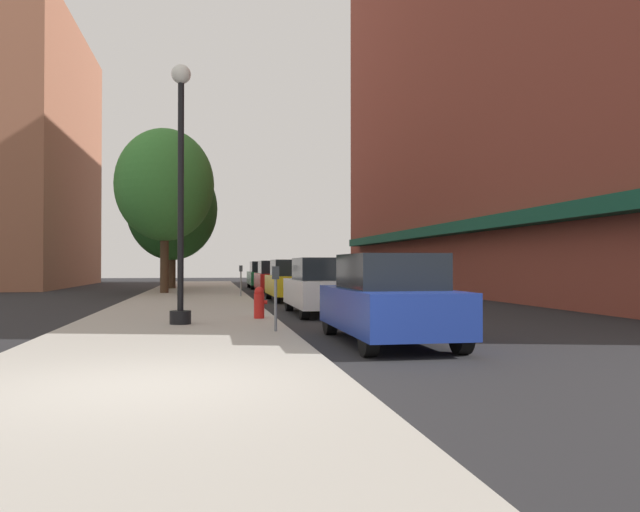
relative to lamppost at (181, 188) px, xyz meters
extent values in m
plane|color=#232326|center=(3.91, 10.77, -3.20)|extent=(90.00, 90.00, 0.00)
cube|color=#A8A399|center=(-0.09, 11.77, -3.14)|extent=(4.80, 50.00, 0.12)
cube|color=brown|center=(14.91, 14.77, 8.87)|extent=(6.00, 40.00, 24.15)
cube|color=#144C38|center=(11.56, 14.77, -0.10)|extent=(0.90, 34.00, 0.50)
cube|color=#9E6047|center=(-11.09, 29.77, 5.52)|extent=(6.00, 18.00, 17.45)
cylinder|color=black|center=(0.00, 0.00, -2.93)|extent=(0.48, 0.48, 0.30)
cylinder|color=black|center=(0.00, 0.00, -0.18)|extent=(0.14, 0.14, 5.20)
sphere|color=silver|center=(0.00, 0.00, 2.60)|extent=(0.44, 0.44, 0.44)
cylinder|color=red|center=(1.87, 1.20, -2.77)|extent=(0.26, 0.26, 0.62)
sphere|color=red|center=(1.87, 1.20, -2.41)|extent=(0.24, 0.24, 0.24)
cylinder|color=red|center=(2.01, 1.20, -2.68)|extent=(0.12, 0.10, 0.10)
cylinder|color=slate|center=(1.96, -1.88, -2.56)|extent=(0.06, 0.06, 1.05)
cube|color=#33383D|center=(1.96, -1.88, -1.90)|extent=(0.14, 0.09, 0.26)
cylinder|color=slate|center=(1.96, 12.33, -2.56)|extent=(0.06, 0.06, 1.05)
cube|color=#33383D|center=(1.96, 12.33, -1.90)|extent=(0.14, 0.09, 0.26)
cylinder|color=#422D1E|center=(-1.46, 21.91, -1.77)|extent=(0.40, 0.40, 2.62)
ellipsoid|color=#235B23|center=(-1.46, 21.91, 1.44)|extent=(5.09, 5.09, 5.86)
cylinder|color=#422D1E|center=(-1.47, 16.03, -1.38)|extent=(0.40, 0.40, 3.40)
ellipsoid|color=#387F33|center=(-1.47, 16.03, 2.07)|extent=(4.66, 4.66, 5.36)
cylinder|color=black|center=(3.13, -1.63, -2.88)|extent=(0.22, 0.64, 0.64)
cylinder|color=black|center=(4.69, -1.63, -2.88)|extent=(0.22, 0.64, 0.64)
cylinder|color=black|center=(3.13, -4.83, -2.88)|extent=(0.22, 0.64, 0.64)
cylinder|color=black|center=(4.69, -4.83, -2.88)|extent=(0.22, 0.64, 0.64)
cube|color=#1E389E|center=(3.91, -3.23, -2.56)|extent=(1.80, 4.30, 0.76)
cube|color=black|center=(3.91, -3.38, -1.86)|extent=(1.56, 2.20, 0.64)
cylinder|color=black|center=(3.13, 5.15, -2.88)|extent=(0.22, 0.64, 0.64)
cylinder|color=black|center=(4.69, 5.15, -2.88)|extent=(0.22, 0.64, 0.64)
cylinder|color=black|center=(3.13, 1.95, -2.88)|extent=(0.22, 0.64, 0.64)
cylinder|color=black|center=(4.69, 1.95, -2.88)|extent=(0.22, 0.64, 0.64)
cube|color=silver|center=(3.91, 3.55, -2.56)|extent=(1.80, 4.30, 0.76)
cube|color=black|center=(3.91, 3.40, -1.86)|extent=(1.56, 2.20, 0.64)
cylinder|color=black|center=(3.13, 12.13, -2.88)|extent=(0.22, 0.64, 0.64)
cylinder|color=black|center=(4.69, 12.13, -2.88)|extent=(0.22, 0.64, 0.64)
cylinder|color=black|center=(3.13, 8.93, -2.88)|extent=(0.22, 0.64, 0.64)
cylinder|color=black|center=(4.69, 8.93, -2.88)|extent=(0.22, 0.64, 0.64)
cube|color=gold|center=(3.91, 10.53, -2.56)|extent=(1.80, 4.30, 0.76)
cube|color=black|center=(3.91, 10.38, -1.86)|extent=(1.56, 2.20, 0.64)
cylinder|color=black|center=(3.13, 18.78, -2.88)|extent=(0.22, 0.64, 0.64)
cylinder|color=black|center=(4.69, 18.78, -2.88)|extent=(0.22, 0.64, 0.64)
cylinder|color=black|center=(3.13, 15.58, -2.88)|extent=(0.22, 0.64, 0.64)
cylinder|color=black|center=(4.69, 15.58, -2.88)|extent=(0.22, 0.64, 0.64)
cube|color=red|center=(3.91, 17.18, -2.56)|extent=(1.80, 4.30, 0.76)
cube|color=black|center=(3.91, 17.03, -1.86)|extent=(1.56, 2.20, 0.64)
cylinder|color=black|center=(3.13, 25.47, -2.88)|extent=(0.22, 0.64, 0.64)
cylinder|color=black|center=(4.69, 25.47, -2.88)|extent=(0.22, 0.64, 0.64)
cylinder|color=black|center=(3.13, 22.27, -2.88)|extent=(0.22, 0.64, 0.64)
cylinder|color=black|center=(4.69, 22.27, -2.88)|extent=(0.22, 0.64, 0.64)
cube|color=#196638|center=(3.91, 23.87, -2.56)|extent=(1.80, 4.30, 0.76)
cube|color=black|center=(3.91, 23.72, -1.86)|extent=(1.56, 2.20, 0.64)
camera|label=1|loc=(0.65, -14.43, -1.74)|focal=34.96mm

